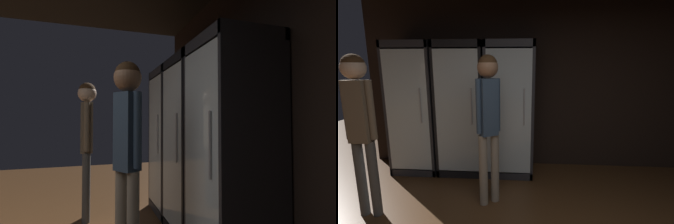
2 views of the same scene
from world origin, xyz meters
The scene contains 6 objects.
wall_back centered at (0.00, 3.03, 1.40)m, with size 6.00×0.06×2.80m, color black.
cooler_far_left centered at (-2.08, 2.73, 0.97)m, with size 0.69×0.62×1.97m.
cooler_left centered at (-1.36, 2.73, 0.97)m, with size 0.69×0.62×1.97m.
cooler_center centered at (-0.64, 2.73, 0.96)m, with size 0.69×0.62×1.97m.
shopper_near centered at (-0.83, 1.83, 1.13)m, with size 0.26×0.23×1.75m.
shopper_far centered at (-2.12, 1.50, 1.14)m, with size 0.33×0.23×1.75m.
Camera 1 is at (1.18, 1.53, 1.27)m, focal length 26.15 mm.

